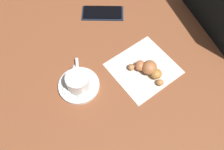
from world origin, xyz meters
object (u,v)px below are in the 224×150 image
object	(u,v)px
espresso_cup	(78,81)
napkin	(144,68)
teaspoon	(79,84)
saucer	(79,85)
sugar_packet	(68,85)
croissant	(149,69)
cell_phone	(103,13)

from	to	relation	value
espresso_cup	napkin	world-z (taller)	espresso_cup
teaspoon	saucer	bearing A→B (deg)	-127.44
sugar_packet	croissant	xyz separation A→B (m)	(0.24, -0.05, 0.01)
napkin	croissant	bearing A→B (deg)	-70.75
napkin	croissant	size ratio (longest dim) A/B	1.72
saucer	teaspoon	bearing A→B (deg)	52.56
espresso_cup	napkin	size ratio (longest dim) A/B	0.48
teaspoon	croissant	bearing A→B (deg)	-10.78
napkin	cell_phone	distance (m)	0.26
teaspoon	sugar_packet	bearing A→B (deg)	166.15
espresso_cup	sugar_packet	world-z (taller)	espresso_cup
sugar_packet	saucer	bearing A→B (deg)	106.47
napkin	cell_phone	xyz separation A→B (m)	(-0.03, 0.26, 0.00)
saucer	espresso_cup	xyz separation A→B (m)	(-0.00, -0.00, 0.03)
cell_phone	teaspoon	bearing A→B (deg)	-125.97
sugar_packet	napkin	world-z (taller)	sugar_packet
teaspoon	croissant	xyz separation A→B (m)	(0.21, -0.04, 0.01)
sugar_packet	croissant	world-z (taller)	croissant
espresso_cup	teaspoon	distance (m)	0.02
saucer	espresso_cup	distance (m)	0.03
espresso_cup	croissant	size ratio (longest dim) A/B	0.83
espresso_cup	cell_phone	size ratio (longest dim) A/B	0.56
saucer	napkin	world-z (taller)	saucer
espresso_cup	croissant	xyz separation A→B (m)	(0.21, -0.04, -0.02)
croissant	cell_phone	world-z (taller)	croissant
espresso_cup	napkin	xyz separation A→B (m)	(0.20, -0.02, -0.03)
sugar_packet	cell_phone	xyz separation A→B (m)	(0.20, 0.23, -0.01)
saucer	teaspoon	distance (m)	0.01
saucer	sugar_packet	size ratio (longest dim) A/B	2.13
espresso_cup	sugar_packet	xyz separation A→B (m)	(-0.03, 0.01, -0.02)
napkin	croissant	xyz separation A→B (m)	(0.01, -0.02, 0.02)
saucer	teaspoon	xyz separation A→B (m)	(0.00, 0.00, 0.01)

